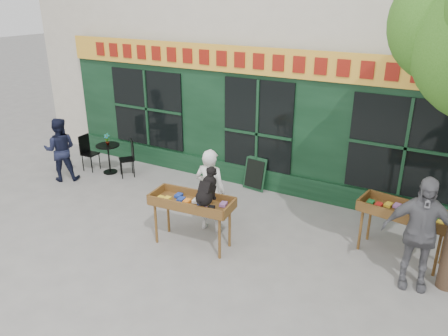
{
  "coord_description": "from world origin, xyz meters",
  "views": [
    {
      "loc": [
        4.04,
        -6.47,
        4.38
      ],
      "look_at": [
        0.13,
        0.5,
        1.16
      ],
      "focal_mm": 35.0,
      "sensor_mm": 36.0,
      "label": 1
    }
  ],
  "objects": [
    {
      "name": "ground",
      "position": [
        0.0,
        0.0,
        0.0
      ],
      "size": [
        80.0,
        80.0,
        0.0
      ],
      "primitive_type": "plane",
      "color": "slate",
      "rests_on": "ground"
    },
    {
      "name": "book_cart_center",
      "position": [
        0.08,
        -0.6,
        0.82
      ],
      "size": [
        1.55,
        0.75,
        0.99
      ],
      "rotation": [
        0.0,
        0.0,
        0.09
      ],
      "color": "brown",
      "rests_on": "ground"
    },
    {
      "name": "dog",
      "position": [
        0.43,
        -0.65,
        1.29
      ],
      "size": [
        0.39,
        0.63,
        0.6
      ],
      "primitive_type": null,
      "rotation": [
        0.0,
        0.0,
        0.09
      ],
      "color": "black",
      "rests_on": "book_cart_center"
    },
    {
      "name": "woman",
      "position": [
        0.08,
        0.05,
        0.84
      ],
      "size": [
        0.65,
        0.46,
        1.68
      ],
      "primitive_type": "imported",
      "rotation": [
        0.0,
        0.0,
        3.23
      ],
      "color": "silver",
      "rests_on": "ground"
    },
    {
      "name": "book_cart_right",
      "position": [
        3.5,
        0.85,
        0.82
      ],
      "size": [
        1.58,
        0.85,
        0.99
      ],
      "rotation": [
        0.0,
        0.0,
        -0.16
      ],
      "color": "brown",
      "rests_on": "ground"
    },
    {
      "name": "man_right",
      "position": [
        3.8,
        0.1,
        0.94
      ],
      "size": [
        1.17,
        0.66,
        1.88
      ],
      "primitive_type": "imported",
      "rotation": [
        0.0,
        0.0,
        0.19
      ],
      "color": "#5A595E",
      "rests_on": "ground"
    },
    {
      "name": "bistro_table",
      "position": [
        -3.72,
        1.28,
        0.54
      ],
      "size": [
        0.6,
        0.6,
        0.76
      ],
      "color": "black",
      "rests_on": "ground"
    },
    {
      "name": "bistro_chair_left",
      "position": [
        -4.36,
        1.18,
        0.56
      ],
      "size": [
        0.38,
        0.38,
        0.95
      ],
      "rotation": [
        0.0,
        0.0,
        1.63
      ],
      "color": "black",
      "rests_on": "ground"
    },
    {
      "name": "bistro_chair_right",
      "position": [
        -3.11,
        1.4,
        0.56
      ],
      "size": [
        0.51,
        0.51,
        0.95
      ],
      "rotation": [
        0.0,
        0.0,
        -0.73
      ],
      "color": "black",
      "rests_on": "ground"
    },
    {
      "name": "potted_plant",
      "position": [
        -3.72,
        1.28,
        0.92
      ],
      "size": [
        0.19,
        0.15,
        0.3
      ],
      "primitive_type": "imported",
      "rotation": [
        0.0,
        0.0,
        0.32
      ],
      "color": "gray",
      "rests_on": "bistro_table"
    },
    {
      "name": "man_left",
      "position": [
        -4.42,
        0.38,
        0.8
      ],
      "size": [
        0.98,
        0.95,
        1.59
      ],
      "primitive_type": "imported",
      "rotation": [
        0.0,
        0.0,
        3.81
      ],
      "color": "black",
      "rests_on": "ground"
    },
    {
      "name": "chalkboard",
      "position": [
        0.02,
        2.19,
        0.4
      ],
      "size": [
        0.58,
        0.25,
        0.79
      ],
      "rotation": [
        0.0,
        0.0,
        -0.12
      ],
      "color": "black",
      "rests_on": "ground"
    }
  ]
}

